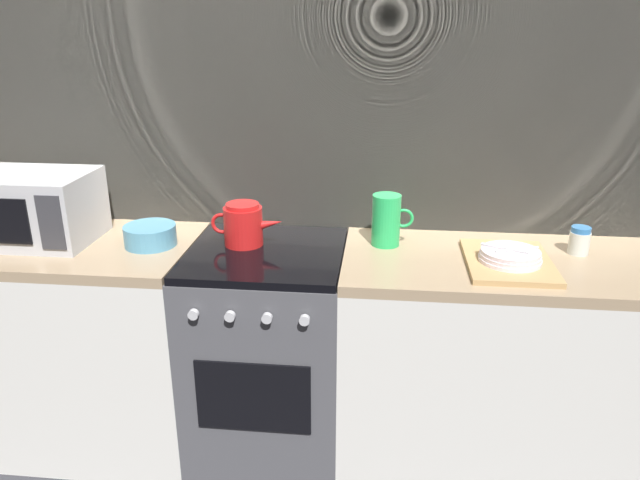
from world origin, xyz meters
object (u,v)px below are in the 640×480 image
at_px(stove_unit, 269,353).
at_px(kettle, 243,225).
at_px(pitcher, 387,220).
at_px(microwave, 33,207).
at_px(dish_pile, 509,259).
at_px(spice_jar, 579,241).
at_px(mixing_bowl, 150,235).

height_order(stove_unit, kettle, kettle).
height_order(kettle, pitcher, pitcher).
bearing_deg(microwave, pitcher, 4.00).
bearing_deg(dish_pile, pitcher, 159.57).
bearing_deg(dish_pile, stove_unit, 176.78).
bearing_deg(kettle, dish_pile, -6.15).
distance_m(dish_pile, spice_jar, 0.32).
distance_m(microwave, mixing_bowl, 0.48).
xyz_separation_m(stove_unit, pitcher, (0.46, 0.11, 0.55)).
relative_size(microwave, dish_pile, 1.15).
bearing_deg(pitcher, mixing_bowl, -173.52).
xyz_separation_m(microwave, mixing_bowl, (0.47, -0.01, -0.10)).
height_order(stove_unit, spice_jar, spice_jar).
relative_size(mixing_bowl, dish_pile, 0.50).
bearing_deg(spice_jar, dish_pile, -152.57).
xyz_separation_m(stove_unit, microwave, (-0.92, 0.02, 0.59)).
distance_m(kettle, spice_jar, 1.27).
xyz_separation_m(kettle, pitcher, (0.55, 0.06, 0.02)).
bearing_deg(mixing_bowl, microwave, 179.14).
bearing_deg(microwave, stove_unit, -1.06).
xyz_separation_m(mixing_bowl, dish_pile, (1.35, -0.06, -0.02)).
xyz_separation_m(mixing_bowl, spice_jar, (1.63, 0.08, 0.01)).
xyz_separation_m(kettle, spice_jar, (1.27, 0.04, -0.03)).
height_order(microwave, dish_pile, microwave).
xyz_separation_m(stove_unit, spice_jar, (1.17, 0.09, 0.50)).
distance_m(pitcher, dish_pile, 0.47).
bearing_deg(mixing_bowl, kettle, 7.32).
height_order(microwave, pitcher, microwave).
relative_size(microwave, pitcher, 2.30).
distance_m(stove_unit, dish_pile, 1.01).
bearing_deg(mixing_bowl, dish_pile, -2.56).
relative_size(stove_unit, kettle, 3.16).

